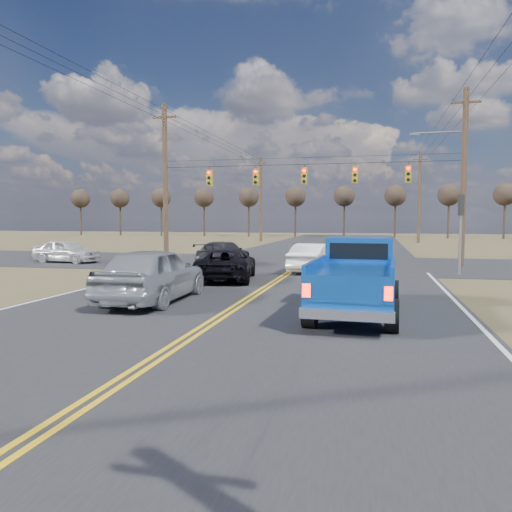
% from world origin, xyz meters
% --- Properties ---
extents(ground, '(160.00, 160.00, 0.00)m').
position_xyz_m(ground, '(0.00, 0.00, 0.00)').
color(ground, brown).
rests_on(ground, ground).
extents(road_main, '(14.00, 120.00, 0.02)m').
position_xyz_m(road_main, '(0.00, 10.00, 0.00)').
color(road_main, '#28282B').
rests_on(road_main, ground).
extents(road_cross, '(120.00, 12.00, 0.02)m').
position_xyz_m(road_cross, '(0.00, 18.00, 0.00)').
color(road_cross, '#28282B').
rests_on(road_cross, ground).
extents(signal_gantry, '(19.60, 4.83, 10.00)m').
position_xyz_m(signal_gantry, '(0.50, 17.79, 5.06)').
color(signal_gantry, '#473323').
rests_on(signal_gantry, ground).
extents(utility_poles, '(19.60, 58.32, 10.00)m').
position_xyz_m(utility_poles, '(0.00, 17.00, 5.23)').
color(utility_poles, '#473323').
rests_on(utility_poles, ground).
extents(treeline, '(87.00, 117.80, 7.40)m').
position_xyz_m(treeline, '(0.00, 26.96, 5.70)').
color(treeline, '#33261C').
rests_on(treeline, ground).
extents(pickup_truck, '(2.53, 5.90, 2.18)m').
position_xyz_m(pickup_truck, '(3.68, 2.29, 1.06)').
color(pickup_truck, black).
rests_on(pickup_truck, ground).
extents(silver_suv, '(2.30, 5.48, 1.85)m').
position_xyz_m(silver_suv, '(-2.99, 3.03, 0.93)').
color(silver_suv, '#999CA0').
rests_on(silver_suv, ground).
extents(black_suv, '(3.12, 5.36, 1.40)m').
position_xyz_m(black_suv, '(-2.25, 9.10, 0.70)').
color(black_suv, black).
rests_on(black_suv, ground).
extents(white_car_queue, '(2.28, 4.69, 1.48)m').
position_xyz_m(white_car_queue, '(1.18, 13.33, 0.74)').
color(white_car_queue, white).
rests_on(white_car_queue, ground).
extents(dgrey_car_queue, '(2.28, 5.04, 1.43)m').
position_xyz_m(dgrey_car_queue, '(-4.35, 15.50, 0.72)').
color(dgrey_car_queue, '#2C2C31').
rests_on(dgrey_car_queue, ground).
extents(cross_car_west, '(2.23, 4.46, 1.46)m').
position_xyz_m(cross_car_west, '(-14.45, 15.20, 0.73)').
color(cross_car_west, silver).
rests_on(cross_car_west, ground).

